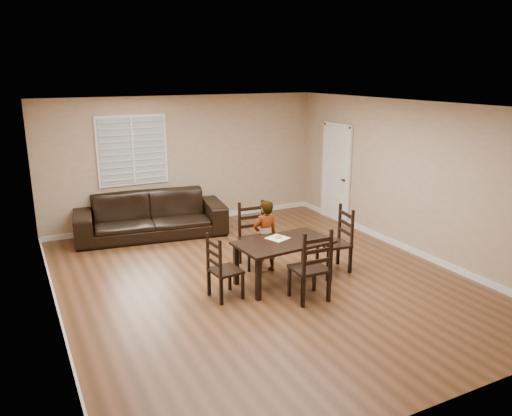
# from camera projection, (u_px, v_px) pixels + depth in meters

# --- Properties ---
(ground) EXTENTS (7.00, 7.00, 0.00)m
(ground) POSITION_uv_depth(u_px,v_px,m) (261.00, 280.00, 7.87)
(ground) COLOR brown
(ground) RESTS_ON ground
(room) EXTENTS (6.04, 7.04, 2.72)m
(room) POSITION_uv_depth(u_px,v_px,m) (258.00, 165.00, 7.56)
(room) COLOR tan
(room) RESTS_ON ground
(dining_table) EXTENTS (1.51, 0.92, 0.68)m
(dining_table) POSITION_uv_depth(u_px,v_px,m) (283.00, 247.00, 7.60)
(dining_table) COLOR black
(dining_table) RESTS_ON ground
(chair_near) EXTENTS (0.51, 0.48, 1.08)m
(chair_near) POSITION_uv_depth(u_px,v_px,m) (253.00, 236.00, 8.42)
(chair_near) COLOR black
(chair_near) RESTS_ON ground
(chair_far) EXTENTS (0.50, 0.47, 1.08)m
(chair_far) POSITION_uv_depth(u_px,v_px,m) (314.00, 270.00, 6.97)
(chair_far) COLOR black
(chair_far) RESTS_ON ground
(chair_left) EXTENTS (0.45, 0.47, 0.96)m
(chair_left) POSITION_uv_depth(u_px,v_px,m) (218.00, 271.00, 7.09)
(chair_left) COLOR black
(chair_left) RESTS_ON ground
(chair_right) EXTENTS (0.51, 0.53, 1.07)m
(chair_right) POSITION_uv_depth(u_px,v_px,m) (341.00, 241.00, 8.17)
(chair_right) COLOR black
(chair_right) RESTS_ON ground
(child) EXTENTS (0.45, 0.31, 1.21)m
(child) POSITION_uv_depth(u_px,v_px,m) (265.00, 236.00, 8.03)
(child) COLOR gray
(child) RESTS_ON ground
(napkin) EXTENTS (0.37, 0.37, 0.00)m
(napkin) POSITION_uv_depth(u_px,v_px,m) (278.00, 238.00, 7.71)
(napkin) COLOR beige
(napkin) RESTS_ON dining_table
(donut) EXTENTS (0.11, 0.11, 0.04)m
(donut) POSITION_uv_depth(u_px,v_px,m) (279.00, 236.00, 7.72)
(donut) COLOR #C99148
(donut) RESTS_ON napkin
(sofa) EXTENTS (3.03, 1.53, 0.85)m
(sofa) POSITION_uv_depth(u_px,v_px,m) (151.00, 215.00, 9.86)
(sofa) COLOR black
(sofa) RESTS_ON ground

